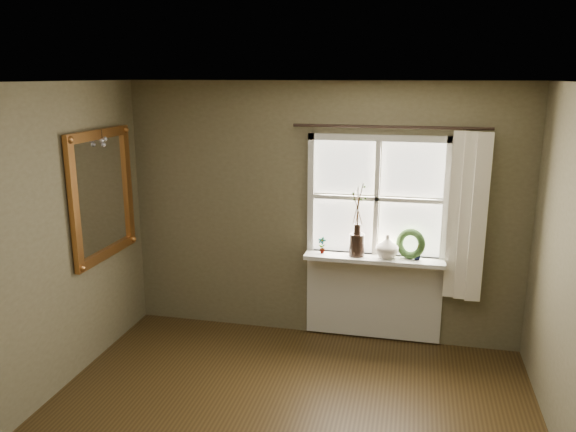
# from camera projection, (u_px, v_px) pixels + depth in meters

# --- Properties ---
(ceiling) EXTENTS (4.50, 4.50, 0.00)m
(ceiling) POSITION_uv_depth(u_px,v_px,m) (259.00, 83.00, 3.19)
(ceiling) COLOR silver
(ceiling) RESTS_ON ground
(wall_back) EXTENTS (4.00, 0.10, 2.60)m
(wall_back) POSITION_uv_depth(u_px,v_px,m) (322.00, 212.00, 5.68)
(wall_back) COLOR brown
(wall_back) RESTS_ON ground
(window_frame) EXTENTS (1.36, 0.06, 1.24)m
(window_frame) POSITION_uv_depth(u_px,v_px,m) (377.00, 199.00, 5.45)
(window_frame) COLOR silver
(window_frame) RESTS_ON wall_back
(window_sill) EXTENTS (1.36, 0.26, 0.04)m
(window_sill) POSITION_uv_depth(u_px,v_px,m) (374.00, 259.00, 5.49)
(window_sill) COLOR silver
(window_sill) RESTS_ON wall_back
(window_apron) EXTENTS (1.36, 0.04, 0.88)m
(window_apron) POSITION_uv_depth(u_px,v_px,m) (373.00, 297.00, 5.70)
(window_apron) COLOR silver
(window_apron) RESTS_ON ground
(dark_jug) EXTENTS (0.20, 0.20, 0.22)m
(dark_jug) POSITION_uv_depth(u_px,v_px,m) (357.00, 245.00, 5.50)
(dark_jug) COLOR black
(dark_jug) RESTS_ON window_sill
(cream_vase) EXTENTS (0.28, 0.28, 0.23)m
(cream_vase) POSITION_uv_depth(u_px,v_px,m) (387.00, 246.00, 5.43)
(cream_vase) COLOR beige
(cream_vase) RESTS_ON window_sill
(wreath) EXTENTS (0.33, 0.24, 0.31)m
(wreath) POSITION_uv_depth(u_px,v_px,m) (410.00, 247.00, 5.42)
(wreath) COLOR #2C4820
(wreath) RESTS_ON window_sill
(potted_plant_left) EXTENTS (0.10, 0.07, 0.17)m
(potted_plant_left) POSITION_uv_depth(u_px,v_px,m) (322.00, 245.00, 5.58)
(potted_plant_left) COLOR #2C4820
(potted_plant_left) RESTS_ON window_sill
(potted_plant_right) EXTENTS (0.10, 0.09, 0.17)m
(potted_plant_right) POSITION_uv_depth(u_px,v_px,m) (419.00, 251.00, 5.38)
(potted_plant_right) COLOR #2C4820
(potted_plant_right) RESTS_ON window_sill
(curtain) EXTENTS (0.36, 0.12, 1.59)m
(curtain) POSITION_uv_depth(u_px,v_px,m) (467.00, 217.00, 5.21)
(curtain) COLOR white
(curtain) RESTS_ON wall_back
(curtain_rod) EXTENTS (1.84, 0.03, 0.03)m
(curtain_rod) POSITION_uv_depth(u_px,v_px,m) (390.00, 127.00, 5.21)
(curtain_rod) COLOR black
(curtain_rod) RESTS_ON wall_back
(gilt_mirror) EXTENTS (0.10, 1.03, 1.23)m
(gilt_mirror) POSITION_uv_depth(u_px,v_px,m) (102.00, 194.00, 5.28)
(gilt_mirror) COLOR white
(gilt_mirror) RESTS_ON wall_left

